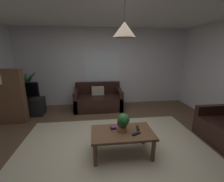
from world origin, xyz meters
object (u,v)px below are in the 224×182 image
Objects in this scene: book_on_table_1 at (115,128)px; tv at (25,91)px; pendant_lamp at (124,30)px; remote_on_table_1 at (138,128)px; potted_plant_on_table at (123,122)px; potted_palm_corner at (27,91)px; couch_under_window at (98,100)px; coffee_table at (122,135)px; bookshelf_corner at (9,96)px; remote_on_table_0 at (136,134)px; tv_stand at (28,107)px; book_on_table_2 at (115,127)px; book_on_table_0 at (115,129)px.

book_on_table_1 is 0.21× the size of tv.
remote_on_table_1 is at bearing 14.41° from pendant_lamp.
potted_plant_on_table is 3.54m from potted_palm_corner.
couch_under_window is 2.32m from potted_plant_on_table.
book_on_table_1 is at bearing -173.48° from remote_on_table_1.
remote_on_table_1 reaches higher than coffee_table.
remote_on_table_0 is at bearing -30.82° from bookshelf_corner.
potted_palm_corner is at bearing 135.79° from coffee_table.
couch_under_window is 1.65× the size of tv_stand.
potted_palm_corner reaches higher than remote_on_table_0.
tv reaches higher than book_on_table_2.
potted_palm_corner is at bearing 135.49° from book_on_table_2.
coffee_table is 0.24m from potted_plant_on_table.
tv reaches higher than book_on_table_1.
book_on_table_0 is 0.15× the size of tv_stand.
potted_plant_on_table reaches higher than book_on_table_0.
remote_on_table_1 is 3.73m from potted_palm_corner.
couch_under_window is 2.23m from book_on_table_1.
book_on_table_2 is 0.13× the size of tv_stand.
pendant_lamp reaches higher than book_on_table_2.
book_on_table_2 is (-0.00, -0.00, 0.02)m from book_on_table_1.
bookshelf_corner reaches higher than couch_under_window.
potted_plant_on_table is 0.23× the size of bookshelf_corner.
remote_on_table_1 is 1.70m from pendant_lamp.
potted_palm_corner is (-2.77, 2.59, 0.16)m from remote_on_table_0.
book_on_table_2 is (0.23, -2.21, 0.22)m from couch_under_window.
couch_under_window is at bearing 115.57° from remote_on_table_1.
tv is at bearing 139.98° from book_on_table_2.
potted_plant_on_table is 3.16m from tv_stand.
tv_stand is 1.65× the size of pendant_lamp.
pendant_lamp is (0.12, -0.10, 1.65)m from book_on_table_1.
potted_plant_on_table reaches higher than coffee_table.
tv_stand is at bearing 140.48° from potted_plant_on_table.
couch_under_window is 1.97× the size of tv.
tv_stand is at bearing -72.62° from potted_palm_corner.
couch_under_window is 1.06× the size of bookshelf_corner.
remote_on_table_0 is 1.00× the size of remote_on_table_1.
book_on_table_1 is 0.11× the size of bookshelf_corner.
tv_stand is at bearing 139.79° from pendant_lamp.
book_on_table_0 is 0.85× the size of remote_on_table_1.
potted_plant_on_table is (0.01, 0.04, 0.24)m from coffee_table.
pendant_lamp reaches higher than book_on_table_0.
pendant_lamp is (2.41, -2.04, 1.87)m from tv_stand.
potted_plant_on_table is 0.60× the size of pendant_lamp.
book_on_table_2 is 0.76× the size of remote_on_table_1.
tv_stand is 0.64× the size of bookshelf_corner.
tv_stand is (-2.06, -0.27, -0.03)m from couch_under_window.
book_on_table_0 is 0.87× the size of book_on_table_1.
remote_on_table_1 is 0.12× the size of potted_palm_corner.
remote_on_table_0 is (0.34, -0.21, -0.04)m from book_on_table_2.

